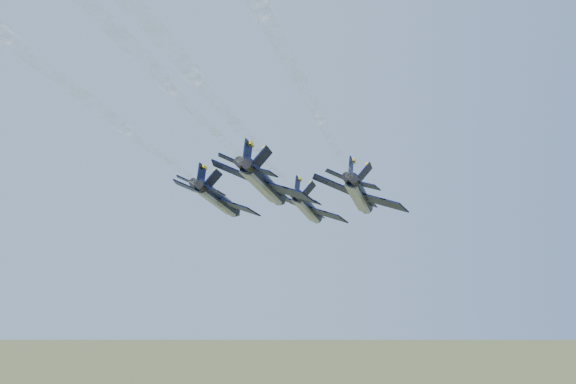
{
  "coord_description": "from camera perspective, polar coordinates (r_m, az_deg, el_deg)",
  "views": [
    {
      "loc": [
        -6.92,
        -85.26,
        82.14
      ],
      "look_at": [
        0.1,
        3.04,
        95.23
      ],
      "focal_mm": 40.0,
      "sensor_mm": 36.0,
      "label": 1
    }
  ],
  "objects": [
    {
      "name": "jet_lead",
      "position": [
        99.24,
        1.81,
        -1.43
      ],
      "size": [
        12.22,
        17.75,
        5.8
      ],
      "rotation": [
        0.0,
        0.4,
        -0.36
      ],
      "color": "black"
    },
    {
      "name": "jet_left",
      "position": [
        90.21,
        -6.16,
        -0.68
      ],
      "size": [
        12.22,
        17.75,
        5.8
      ],
      "rotation": [
        0.0,
        0.4,
        -0.36
      ],
      "color": "black"
    },
    {
      "name": "jet_right",
      "position": [
        85.83,
        6.43,
        -0.28
      ],
      "size": [
        12.22,
        17.75,
        5.8
      ],
      "rotation": [
        0.0,
        0.4,
        -0.36
      ],
      "color": "black"
    },
    {
      "name": "jet_slot",
      "position": [
        76.0,
        -2.06,
        0.73
      ],
      "size": [
        12.22,
        17.75,
        5.8
      ],
      "rotation": [
        0.0,
        0.4,
        -0.36
      ],
      "color": "black"
    }
  ]
}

